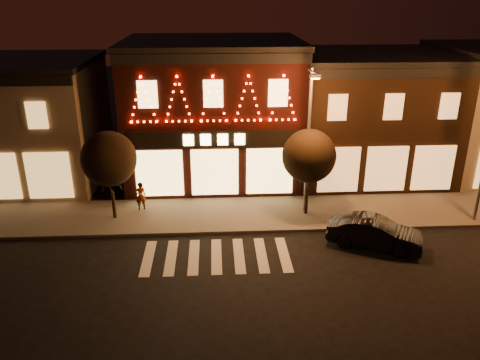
{
  "coord_description": "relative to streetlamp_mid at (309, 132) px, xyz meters",
  "views": [
    {
      "loc": [
        0.02,
        -14.39,
        11.05
      ],
      "look_at": [
        1.04,
        4.0,
        3.62
      ],
      "focal_mm": 35.82,
      "sensor_mm": 36.0,
      "label": 1
    }
  ],
  "objects": [
    {
      "name": "ground",
      "position": [
        -4.63,
        -7.84,
        -4.51
      ],
      "size": [
        120.0,
        120.0,
        0.0
      ],
      "primitive_type": "plane",
      "color": "black",
      "rests_on": "ground"
    },
    {
      "name": "sidewalk_far",
      "position": [
        -2.63,
        0.16,
        -4.43
      ],
      "size": [
        44.0,
        4.0,
        0.15
      ],
      "primitive_type": "cube",
      "color": "#47423D",
      "rests_on": "ground"
    },
    {
      "name": "building_pulp",
      "position": [
        -4.63,
        6.13,
        -0.34
      ],
      "size": [
        10.2,
        8.34,
        8.3
      ],
      "color": "black",
      "rests_on": "ground"
    },
    {
      "name": "building_right_a",
      "position": [
        4.87,
        6.15,
        -0.74
      ],
      "size": [
        9.2,
        8.28,
        7.5
      ],
      "color": "#301E11",
      "rests_on": "ground"
    },
    {
      "name": "streetlamp_mid",
      "position": [
        0.0,
        0.0,
        0.0
      ],
      "size": [
        0.49,
        1.7,
        7.42
      ],
      "rotation": [
        0.0,
        0.0,
        0.1
      ],
      "color": "#59595E",
      "rests_on": "sidewalk_far"
    },
    {
      "name": "tree_left",
      "position": [
        -9.76,
        0.01,
        -1.19
      ],
      "size": [
        2.7,
        2.7,
        4.52
      ],
      "rotation": [
        0.0,
        0.0,
        0.11
      ],
      "color": "black",
      "rests_on": "sidewalk_far"
    },
    {
      "name": "tree_right",
      "position": [
        0.05,
        -0.05,
        -1.21
      ],
      "size": [
        2.69,
        2.69,
        4.49
      ],
      "rotation": [
        0.0,
        0.0,
        0.23
      ],
      "color": "black",
      "rests_on": "sidewalk_far"
    },
    {
      "name": "dark_sedan",
      "position": [
        2.57,
        -3.35,
        -3.81
      ],
      "size": [
        4.44,
        3.02,
        1.39
      ],
      "primitive_type": "imported",
      "rotation": [
        0.0,
        0.0,
        1.16
      ],
      "color": "black",
      "rests_on": "ground"
    },
    {
      "name": "pedestrian",
      "position": [
        -8.54,
        0.9,
        -3.59
      ],
      "size": [
        0.65,
        0.54,
        1.53
      ],
      "primitive_type": "imported",
      "rotation": [
        0.0,
        0.0,
        3.5
      ],
      "color": "gray",
      "rests_on": "sidewalk_far"
    }
  ]
}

